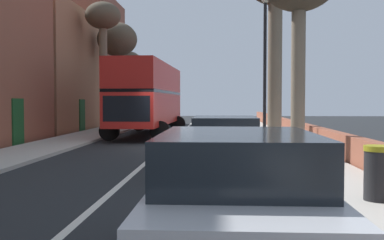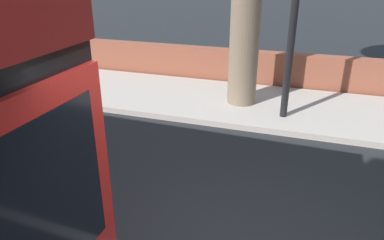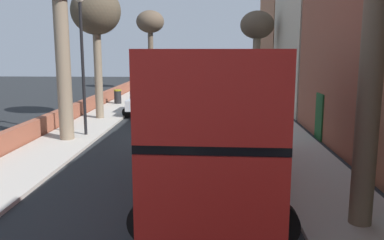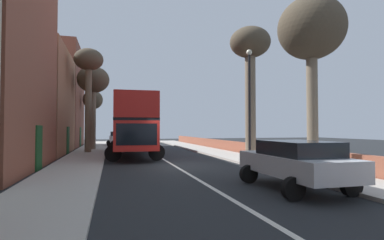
{
  "view_description": "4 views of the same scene",
  "coord_description": "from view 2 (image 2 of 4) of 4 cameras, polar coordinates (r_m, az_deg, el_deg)",
  "views": [
    {
      "loc": [
        2.29,
        -19.71,
        1.98
      ],
      "look_at": [
        0.99,
        3.9,
        1.01
      ],
      "focal_mm": 42.98,
      "sensor_mm": 36.0,
      "label": 1
    },
    {
      "loc": [
        -2.82,
        -0.38,
        3.06
      ],
      "look_at": [
        1.7,
        1.09,
        0.96
      ],
      "focal_mm": 34.28,
      "sensor_mm": 36.0,
      "label": 2
    },
    {
      "loc": [
        -1.52,
        18.15,
        4.05
      ],
      "look_at": [
        -1.04,
        7.57,
        2.18
      ],
      "focal_mm": 37.53,
      "sensor_mm": 36.0,
      "label": 3
    },
    {
      "loc": [
        -3.2,
        -15.27,
        1.94
      ],
      "look_at": [
        2.74,
        6.58,
        2.61
      ],
      "focal_mm": 27.78,
      "sensor_mm": 36.0,
      "label": 4
    }
  ],
  "objects": [
    {
      "name": "sidewalk_right",
      "position": [
        8.3,
        14.12,
        1.8
      ],
      "size": [
        2.6,
        60.0,
        0.12
      ],
      "primitive_type": "cube",
      "color": "#B2ADA3",
      "rests_on": "ground"
    },
    {
      "name": "boundary_wall_right",
      "position": [
        9.64,
        15.16,
        7.26
      ],
      "size": [
        0.36,
        54.0,
        0.91
      ],
      "primitive_type": "cube",
      "color": "brown",
      "rests_on": "ground"
    }
  ]
}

